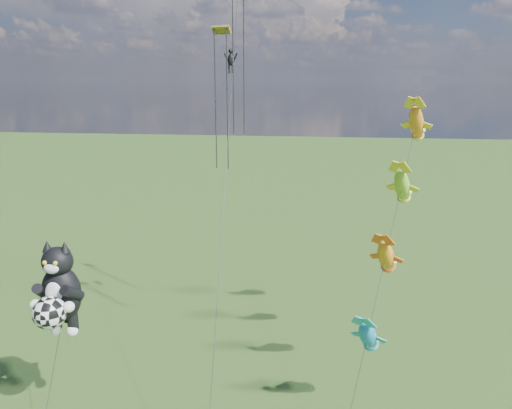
# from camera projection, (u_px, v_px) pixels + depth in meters

# --- Properties ---
(cat_kite_rig) EXTENTS (2.37, 4.09, 10.35)m
(cat_kite_rig) POSITION_uv_depth(u_px,v_px,m) (58.00, 292.00, 25.58)
(cat_kite_rig) COLOR brown
(cat_kite_rig) RESTS_ON ground
(fish_windsock_rig) EXTENTS (5.72, 14.99, 18.66)m
(fish_windsock_rig) POSITION_uv_depth(u_px,v_px,m) (394.00, 220.00, 28.52)
(fish_windsock_rig) COLOR brown
(fish_windsock_rig) RESTS_ON ground
(parafoil_rig) EXTENTS (2.42, 17.47, 24.32)m
(parafoil_rig) POSITION_uv_depth(u_px,v_px,m) (230.00, 66.00, 29.82)
(parafoil_rig) COLOR brown
(parafoil_rig) RESTS_ON ground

